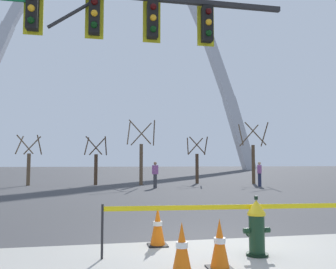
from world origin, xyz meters
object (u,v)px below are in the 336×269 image
traffic_cone_mid_sidewalk (182,249)px  monument_arch (113,52)px  traffic_cone_curb_edge (158,227)px  pedestrian_standing_center (260,174)px  traffic_cone_by_hydrant (220,244)px  pedestrian_walking_left (155,175)px  traffic_signal_gantry (76,41)px  fire_hydrant (256,228)px

traffic_cone_mid_sidewalk → monument_arch: (0.95, 64.27, 23.33)m
traffic_cone_curb_edge → pedestrian_standing_center: (8.99, 14.50, 0.46)m
traffic_cone_by_hydrant → pedestrian_walking_left: 16.04m
traffic_cone_curb_edge → pedestrian_walking_left: pedestrian_walking_left is taller
monument_arch → pedestrian_standing_center: 53.80m
traffic_signal_gantry → pedestrian_standing_center: traffic_signal_gantry is taller
traffic_cone_curb_edge → pedestrian_walking_left: size_ratio=0.46×
traffic_signal_gantry → pedestrian_walking_left: 13.75m
traffic_cone_by_hydrant → monument_arch: (0.34, 64.11, 23.33)m
pedestrian_walking_left → pedestrian_standing_center: 6.83m
traffic_cone_curb_edge → pedestrian_standing_center: bearing=58.2°
monument_arch → pedestrian_walking_left: (1.15, -48.15, -22.87)m
pedestrian_standing_center → monument_arch: bearing=99.4°
fire_hydrant → traffic_cone_by_hydrant: bearing=-145.7°
traffic_cone_curb_edge → traffic_signal_gantry: bearing=135.1°
traffic_cone_mid_sidewalk → traffic_cone_curb_edge: same height
fire_hydrant → traffic_cone_mid_sidewalk: size_ratio=1.36×
pedestrian_standing_center → traffic_cone_curb_edge: bearing=-121.8°
fire_hydrant → traffic_cone_mid_sidewalk: bearing=-153.1°
fire_hydrant → traffic_cone_curb_edge: (-1.52, 0.99, -0.11)m
traffic_cone_by_hydrant → traffic_cone_curb_edge: bearing=113.0°
monument_arch → pedestrian_walking_left: size_ratio=37.49×
traffic_cone_mid_sidewalk → pedestrian_standing_center: pedestrian_standing_center is taller
traffic_cone_mid_sidewalk → monument_arch: size_ratio=0.01×
traffic_cone_by_hydrant → pedestrian_standing_center: bearing=62.6°
monument_arch → traffic_cone_mid_sidewalk: bearing=-90.8°
traffic_cone_mid_sidewalk → pedestrian_standing_center: 18.53m
traffic_cone_curb_edge → traffic_signal_gantry: 4.70m
traffic_cone_by_hydrant → pedestrian_standing_center: pedestrian_standing_center is taller
traffic_cone_by_hydrant → traffic_cone_curb_edge: same height
fire_hydrant → monument_arch: monument_arch is taller
traffic_cone_by_hydrant → traffic_cone_curb_edge: (-0.67, 1.57, 0.00)m
traffic_cone_by_hydrant → traffic_cone_mid_sidewalk: (-0.61, -0.16, 0.00)m
traffic_cone_by_hydrant → monument_arch: size_ratio=0.01×
pedestrian_standing_center → traffic_cone_mid_sidewalk: bearing=-118.8°
traffic_signal_gantry → monument_arch: 63.89m
traffic_signal_gantry → monument_arch: bearing=87.5°
pedestrian_walking_left → monument_arch: bearing=91.4°
fire_hydrant → pedestrian_standing_center: size_ratio=0.62×
traffic_cone_by_hydrant → traffic_cone_mid_sidewalk: size_ratio=1.00×
traffic_cone_curb_edge → monument_arch: (1.01, 62.54, 23.33)m
traffic_cone_by_hydrant → monument_arch: monument_arch is taller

